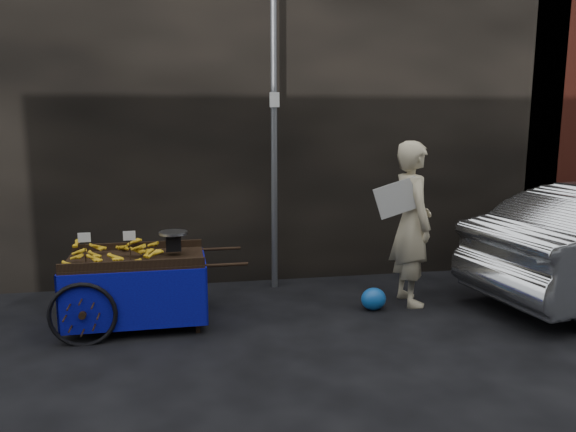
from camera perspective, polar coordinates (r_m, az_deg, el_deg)
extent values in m
plane|color=black|center=(6.16, -2.26, -10.88)|extent=(80.00, 80.00, 0.00)
cube|color=black|center=(8.30, -11.98, 11.99)|extent=(11.00, 2.00, 5.00)
cylinder|color=slate|center=(7.08, -1.43, 8.48)|extent=(0.08, 0.08, 4.00)
cube|color=white|center=(7.03, -1.38, 11.73)|extent=(0.12, 0.02, 0.18)
cube|color=black|center=(6.14, -15.21, -4.39)|extent=(1.42, 0.90, 0.05)
cube|color=black|center=(6.53, -14.99, -2.95)|extent=(1.41, 0.05, 0.09)
cube|color=black|center=(5.73, -15.53, -4.83)|extent=(1.41, 0.05, 0.09)
cube|color=black|center=(5.89, -9.22, -8.38)|extent=(0.04, 0.04, 0.71)
cube|color=black|center=(6.56, -9.44, -6.42)|extent=(0.04, 0.04, 0.71)
cylinder|color=black|center=(5.80, -6.26, -4.95)|extent=(0.44, 0.04, 0.04)
cylinder|color=black|center=(6.48, -6.80, -3.33)|extent=(0.44, 0.04, 0.04)
torus|color=black|center=(5.86, -20.15, -9.43)|extent=(0.66, 0.05, 0.66)
torus|color=black|center=(6.76, -18.90, -6.74)|extent=(0.66, 0.05, 0.66)
cylinder|color=black|center=(6.31, -19.48, -7.99)|extent=(0.06, 0.99, 0.04)
cube|color=#080786|center=(5.80, -15.38, -8.37)|extent=(1.45, 0.04, 0.60)
cube|color=#080786|center=(6.65, -14.82, -5.92)|extent=(1.45, 0.04, 0.60)
cube|color=#080786|center=(6.32, -21.60, -7.18)|extent=(0.03, 0.92, 0.60)
cube|color=#080786|center=(6.21, -8.45, -6.85)|extent=(0.03, 0.92, 0.60)
cube|color=black|center=(6.13, -11.55, -2.81)|extent=(0.16, 0.13, 0.14)
cylinder|color=silver|center=(6.11, -11.59, -1.69)|extent=(0.30, 0.30, 0.03)
cube|color=white|center=(6.04, -20.00, -2.06)|extent=(0.12, 0.01, 0.10)
cube|color=white|center=(5.99, -15.83, -1.94)|extent=(0.12, 0.01, 0.10)
imported|color=#C2B490|center=(6.72, 12.45, -0.75)|extent=(0.48, 0.71, 1.93)
cube|color=silver|center=(6.44, 11.13, 1.82)|extent=(0.59, 0.08, 0.50)
ellipsoid|color=#1757AF|center=(6.59, 8.68, -8.33)|extent=(0.29, 0.23, 0.26)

